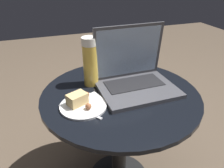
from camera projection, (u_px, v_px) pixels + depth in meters
The scene contains 6 objects.
table at pixel (120, 117), 1.04m from camera, with size 0.70×0.70×0.57m.
napkin at pixel (85, 105), 0.89m from camera, with size 0.20×0.17×0.00m.
laptop at pixel (134, 76), 0.99m from camera, with size 0.34×0.26×0.27m.
beer_glass at pixel (90, 62), 0.99m from camera, with size 0.07×0.07×0.23m.
snack_plate at pixel (81, 103), 0.87m from camera, with size 0.19×0.19×0.06m.
fork at pixel (80, 110), 0.85m from camera, with size 0.12×0.15×0.00m.
Camera 1 is at (-0.31, -0.77, 1.07)m, focal length 35.00 mm.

